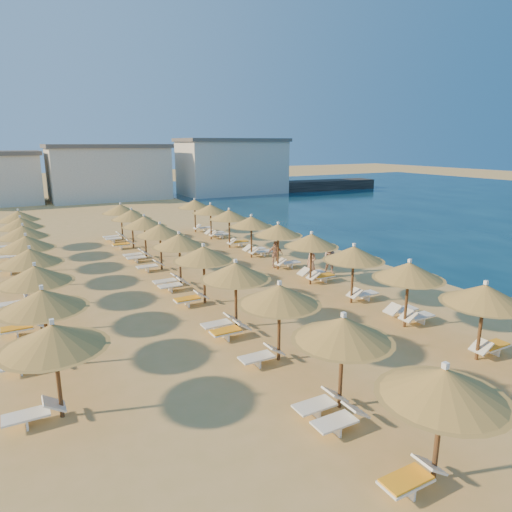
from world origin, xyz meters
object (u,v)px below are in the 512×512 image
beachgoer_a (311,263)px  beachgoer_c (275,254)px  jetty (290,186)px  parasol_row_west (191,247)px  beachgoer_b (330,259)px  parasol_row_east (294,236)px

beachgoer_a → beachgoer_c: beachgoer_a is taller
jetty → parasol_row_west: bearing=-124.5°
parasol_row_west → beachgoer_b: size_ratio=18.84×
beachgoer_b → beachgoer_a: 1.53m
parasol_row_east → beachgoer_c: parasol_row_east is taller
parasol_row_west → beachgoer_a: 7.13m
beachgoer_c → beachgoer_b: bearing=-35.0°
jetty → parasol_row_west: size_ratio=0.90×
jetty → parasol_row_east: 47.27m
parasol_row_west → parasol_row_east: bearing=0.0°
jetty → beachgoer_b: size_ratio=16.88×
parasol_row_east → beachgoer_c: size_ratio=20.15×
beachgoer_a → parasol_row_east: bearing=-145.3°
beachgoer_b → parasol_row_west: bearing=-134.8°
parasol_row_west → beachgoer_c: parasol_row_west is taller
beachgoer_c → parasol_row_west: bearing=-143.1°
jetty → beachgoer_c: bearing=-120.0°
parasol_row_west → beachgoer_c: size_ratio=20.15×
parasol_row_west → beachgoer_b: (8.43, -0.56, -1.52)m
parasol_row_west → beachgoer_a: size_ratio=18.55×
parasol_row_east → jetty: bearing=57.3°
parasol_row_east → beachgoer_b: size_ratio=18.84×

